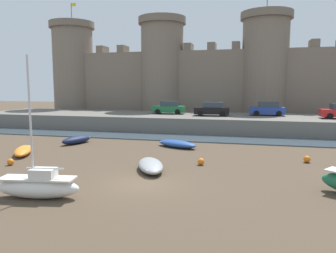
{
  "coord_description": "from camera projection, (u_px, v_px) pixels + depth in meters",
  "views": [
    {
      "loc": [
        5.54,
        -16.37,
        5.32
      ],
      "look_at": [
        0.1,
        5.48,
        2.5
      ],
      "focal_mm": 35.0,
      "sensor_mm": 36.0,
      "label": 1
    }
  ],
  "objects": [
    {
      "name": "quay_road",
      "position": [
        202.0,
        122.0,
        39.97
      ],
      "size": [
        57.02,
        10.0,
        1.75
      ],
      "primitive_type": "cube",
      "color": "#666059",
      "rests_on": "ground"
    },
    {
      "name": "rowboat_near_channel_right",
      "position": [
        77.0,
        140.0,
        30.12
      ],
      "size": [
        2.1,
        3.44,
        0.71
      ],
      "color": "#141E3D",
      "rests_on": "ground"
    },
    {
      "name": "car_quay_centre_east",
      "position": [
        212.0,
        109.0,
        38.88
      ],
      "size": [
        4.18,
        2.05,
        1.62
      ],
      "color": "black",
      "rests_on": "quay_road"
    },
    {
      "name": "mooring_buoy_near_shore",
      "position": [
        201.0,
        162.0,
        22.03
      ],
      "size": [
        0.47,
        0.47,
        0.47
      ],
      "primitive_type": "sphere",
      "color": "orange",
      "rests_on": "ground"
    },
    {
      "name": "rowboat_midflat_centre",
      "position": [
        23.0,
        151.0,
        25.41
      ],
      "size": [
        2.95,
        3.95,
        0.59
      ],
      "color": "orange",
      "rests_on": "ground"
    },
    {
      "name": "car_quay_centre_west",
      "position": [
        267.0,
        109.0,
        39.18
      ],
      "size": [
        4.18,
        2.05,
        1.62
      ],
      "color": "#263F99",
      "rests_on": "quay_road"
    },
    {
      "name": "rowboat_midflat_left",
      "position": [
        151.0,
        165.0,
        20.57
      ],
      "size": [
        2.9,
        4.1,
        0.66
      ],
      "color": "gray",
      "rests_on": "ground"
    },
    {
      "name": "rowboat_foreground_centre",
      "position": [
        177.0,
        144.0,
        28.31
      ],
      "size": [
        4.06,
        2.87,
        0.61
      ],
      "color": "#234793",
      "rests_on": "ground"
    },
    {
      "name": "mooring_buoy_off_centre",
      "position": [
        11.0,
        162.0,
        21.99
      ],
      "size": [
        0.45,
        0.45,
        0.45
      ],
      "primitive_type": "sphere",
      "color": "orange",
      "rests_on": "ground"
    },
    {
      "name": "car_quay_east",
      "position": [
        169.0,
        108.0,
        41.64
      ],
      "size": [
        4.18,
        2.05,
        1.62
      ],
      "color": "#1E6638",
      "rests_on": "quay_road"
    },
    {
      "name": "water_channel",
      "position": [
        192.0,
        138.0,
        33.1
      ],
      "size": [
        80.0,
        4.5,
        0.1
      ],
      "primitive_type": "cube",
      "color": "#3D4C56",
      "rests_on": "ground"
    },
    {
      "name": "castle",
      "position": [
        211.0,
        74.0,
        48.07
      ],
      "size": [
        52.13,
        7.11,
        18.4
      ],
      "color": "#7A6B5B",
      "rests_on": "ground"
    },
    {
      "name": "mooring_buoy_near_channel",
      "position": [
        307.0,
        159.0,
        22.74
      ],
      "size": [
        0.48,
        0.48,
        0.48
      ],
      "primitive_type": "sphere",
      "color": "orange",
      "rests_on": "ground"
    },
    {
      "name": "sailboat_midflat_right",
      "position": [
        38.0,
        185.0,
        15.52
      ],
      "size": [
        4.17,
        1.75,
        6.71
      ],
      "color": "silver",
      "rests_on": "ground"
    },
    {
      "name": "ground_plane",
      "position": [
        142.0,
        184.0,
        17.75
      ],
      "size": [
        160.0,
        160.0,
        0.0
      ],
      "primitive_type": "plane",
      "color": "#4C3D2D"
    }
  ]
}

